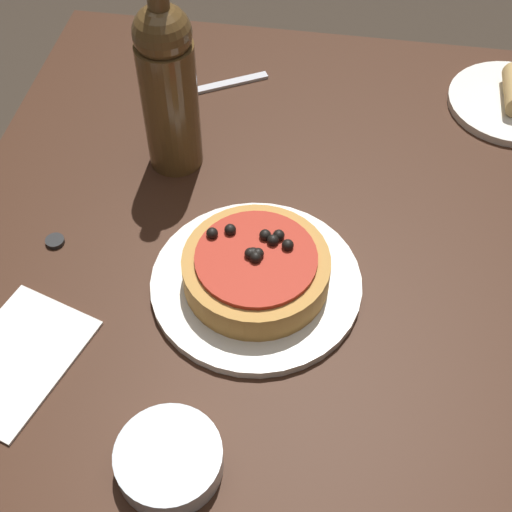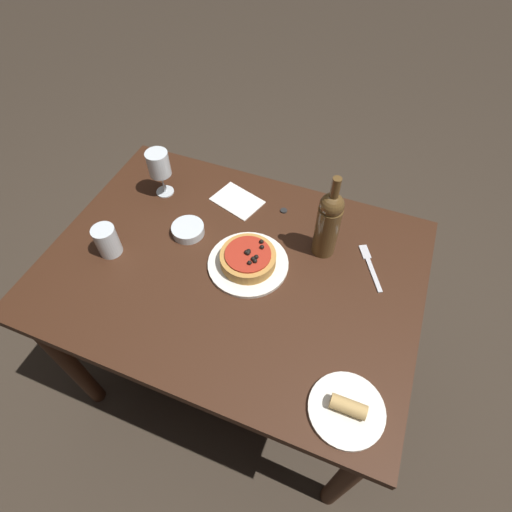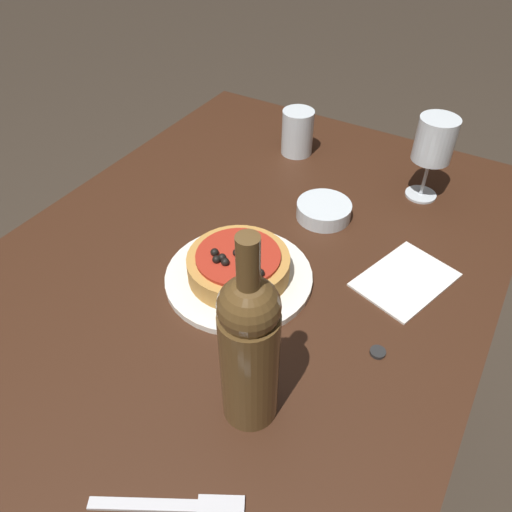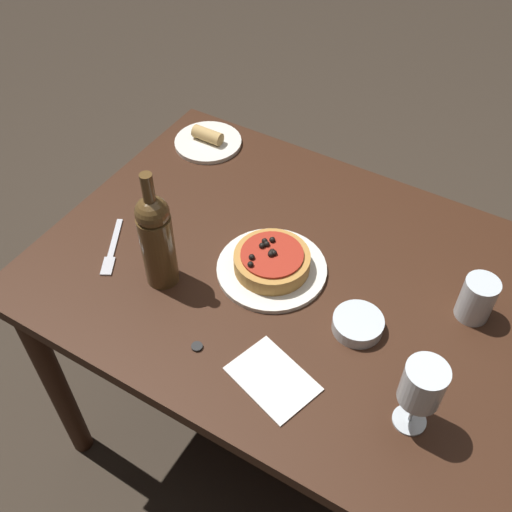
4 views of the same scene
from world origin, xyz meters
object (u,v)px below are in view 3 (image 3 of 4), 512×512
at_px(pizza, 238,265).
at_px(fork, 177,506).
at_px(dining_table, 244,300).
at_px(bottle_cap, 378,352).
at_px(side_bowl, 324,210).
at_px(wine_glass, 435,142).
at_px(dinner_plate, 239,277).
at_px(water_cup, 297,132).
at_px(wine_bottle, 249,349).

height_order(pizza, fork, pizza).
height_order(dining_table, bottle_cap, bottle_cap).
bearing_deg(side_bowl, fork, 8.61).
distance_m(wine_glass, fork, 0.78).
bearing_deg(dinner_plate, pizza, 8.37).
distance_m(side_bowl, bottle_cap, 0.34).
bearing_deg(dinner_plate, water_cup, -165.55).
height_order(pizza, wine_glass, wine_glass).
xyz_separation_m(dinner_plate, fork, (0.36, 0.14, -0.00)).
relative_size(pizza, wine_glass, 0.99).
relative_size(dining_table, pizza, 6.73).
distance_m(pizza, fork, 0.39).
distance_m(dining_table, wine_glass, 0.48).
bearing_deg(dining_table, wine_glass, 149.02).
relative_size(dinner_plate, side_bowl, 2.35).
distance_m(dining_table, bottle_cap, 0.32).
distance_m(dining_table, pizza, 0.15).
bearing_deg(wine_glass, side_bowl, -40.25).
xyz_separation_m(side_bowl, bottle_cap, (0.27, 0.21, -0.01)).
bearing_deg(wine_bottle, dinner_plate, -144.28).
bearing_deg(wine_bottle, pizza, -144.24).
distance_m(dinner_plate, wine_glass, 0.47).
xyz_separation_m(water_cup, fork, (0.79, 0.25, -0.05)).
xyz_separation_m(wine_bottle, fork, (0.16, -0.01, -0.13)).
distance_m(dining_table, side_bowl, 0.24).
bearing_deg(wine_glass, dinner_plate, -25.54).
height_order(dinner_plate, water_cup, water_cup).
relative_size(wine_glass, side_bowl, 1.62).
xyz_separation_m(wine_bottle, bottle_cap, (-0.18, 0.12, -0.13)).
height_order(wine_glass, fork, wine_glass).
distance_m(dinner_plate, fork, 0.38).
xyz_separation_m(pizza, wine_bottle, (0.20, 0.15, 0.09)).
xyz_separation_m(wine_bottle, water_cup, (-0.64, -0.26, -0.08)).
bearing_deg(side_bowl, pizza, -11.86).
distance_m(pizza, water_cup, 0.45).
distance_m(wine_glass, water_cup, 0.32).
bearing_deg(pizza, wine_glass, 154.48).
bearing_deg(dinner_plate, side_bowl, 168.11).
height_order(dinner_plate, bottle_cap, dinner_plate).
height_order(dining_table, dinner_plate, dinner_plate).
relative_size(water_cup, side_bowl, 0.96).
distance_m(pizza, bottle_cap, 0.27).
relative_size(wine_bottle, water_cup, 2.90).
relative_size(dinner_plate, fork, 1.50).
height_order(wine_glass, side_bowl, wine_glass).
bearing_deg(wine_glass, pizza, -25.52).
bearing_deg(water_cup, fork, 17.65).
bearing_deg(wine_bottle, wine_glass, 175.32).
bearing_deg(bottle_cap, fork, -20.50).
distance_m(water_cup, fork, 0.83).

